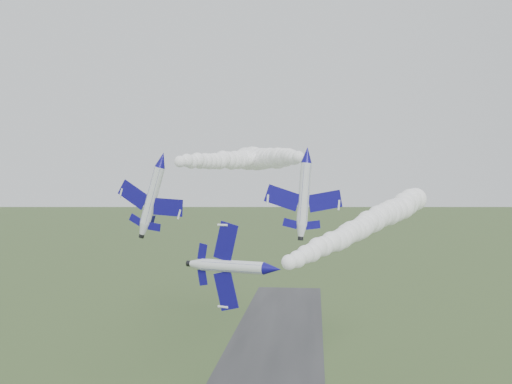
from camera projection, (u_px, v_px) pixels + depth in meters
jet_lead at (272, 269)px, 60.85m from camera, size 6.09×11.37×9.68m
smoke_trail_jet_lead at (370, 222)px, 92.96m from camera, size 26.71×64.76×4.80m
jet_pair_left at (161, 160)px, 80.89m from camera, size 10.46×12.76×4.08m
smoke_trail_jet_pair_left at (240, 160)px, 110.46m from camera, size 18.37×55.04×4.48m
jet_pair_right at (307, 155)px, 78.14m from camera, size 10.91×12.76×3.22m
smoke_trail_jet_pair_right at (265, 158)px, 112.27m from camera, size 21.57×62.35×5.46m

